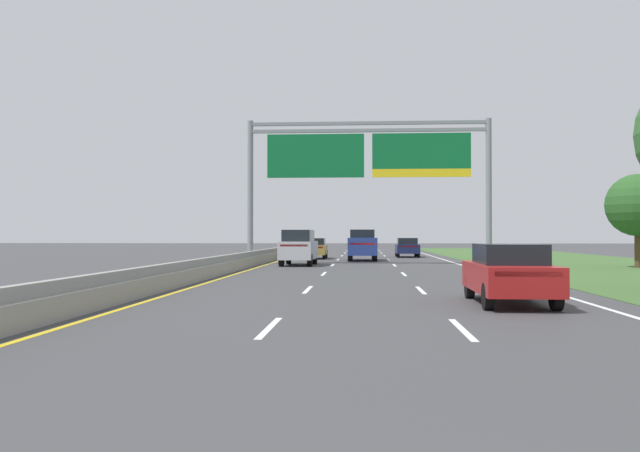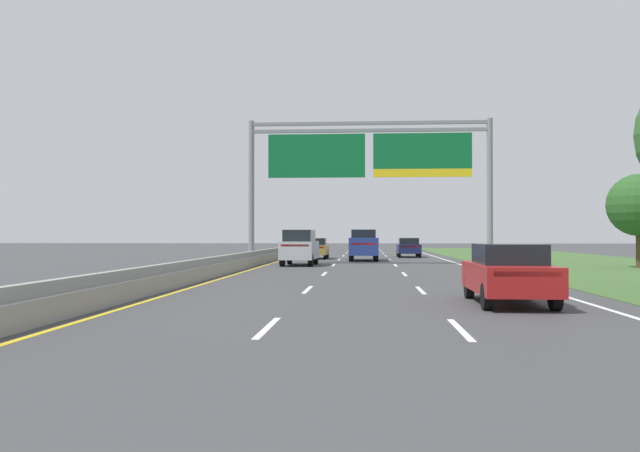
{
  "view_description": "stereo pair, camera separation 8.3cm",
  "coord_description": "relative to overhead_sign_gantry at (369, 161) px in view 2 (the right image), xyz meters",
  "views": [
    {
      "loc": [
        -0.04,
        -2.31,
        1.8
      ],
      "look_at": [
        -1.56,
        21.29,
        2.13
      ],
      "focal_mm": 37.24,
      "sensor_mm": 36.0,
      "label": 1
    },
    {
      "loc": [
        0.04,
        -2.3,
        1.8
      ],
      "look_at": [
        -1.56,
        21.29,
        2.13
      ],
      "focal_mm": 37.24,
      "sensor_mm": 36.0,
      "label": 2
    }
  ],
  "objects": [
    {
      "name": "ground_plane",
      "position": [
        -0.3,
        -3.6,
        -6.36
      ],
      "size": [
        220.0,
        220.0,
        0.0
      ],
      "primitive_type": "plane",
      "color": "#3D3D3F"
    },
    {
      "name": "grass_verge_right",
      "position": [
        13.65,
        -3.6,
        -6.35
      ],
      "size": [
        14.0,
        110.0,
        0.02
      ],
      "primitive_type": "cube",
      "color": "#3D602D",
      "rests_on": "ground"
    },
    {
      "name": "roadside_tree_mid",
      "position": [
        14.67,
        -3.69,
        -2.93
      ],
      "size": [
        3.41,
        3.41,
        5.15
      ],
      "color": "#4C3823",
      "rests_on": "ground"
    },
    {
      "name": "overhead_sign_gantry",
      "position": [
        0.0,
        0.0,
        0.0
      ],
      "size": [
        15.06,
        0.42,
        8.95
      ],
      "color": "gray",
      "rests_on": "ground"
    },
    {
      "name": "lane_striping",
      "position": [
        -0.3,
        -4.06,
        -6.36
      ],
      "size": [
        11.96,
        106.0,
        0.01
      ],
      "color": "white",
      "rests_on": "ground"
    },
    {
      "name": "median_barrier_concrete",
      "position": [
        -6.9,
        -3.6,
        -6.01
      ],
      "size": [
        0.6,
        110.0,
        0.85
      ],
      "color": "gray",
      "rests_on": "ground"
    },
    {
      "name": "pickup_truck_blue",
      "position": [
        -0.37,
        6.17,
        -5.29
      ],
      "size": [
        2.03,
        5.41,
        2.2
      ],
      "rotation": [
        0.0,
        0.0,
        1.58
      ],
      "color": "navy",
      "rests_on": "ground"
    },
    {
      "name": "car_gold_left_lane_sedan",
      "position": [
        -4.02,
        9.76,
        -5.54
      ],
      "size": [
        1.85,
        4.41,
        1.57
      ],
      "rotation": [
        0.0,
        0.0,
        1.58
      ],
      "color": "#A38438",
      "rests_on": "ground"
    },
    {
      "name": "car_red_right_lane_sedan",
      "position": [
        3.47,
        -23.32,
        -5.54
      ],
      "size": [
        1.88,
        4.42,
        1.57
      ],
      "rotation": [
        0.0,
        0.0,
        1.56
      ],
      "color": "maroon",
      "rests_on": "ground"
    },
    {
      "name": "car_navy_right_lane_sedan",
      "position": [
        3.3,
        13.89,
        -5.54
      ],
      "size": [
        1.86,
        4.42,
        1.57
      ],
      "rotation": [
        0.0,
        0.0,
        1.56
      ],
      "color": "#161E47",
      "rests_on": "ground"
    },
    {
      "name": "car_silver_left_lane_suv",
      "position": [
        -4.16,
        -1.48,
        -5.26
      ],
      "size": [
        1.99,
        4.74,
        2.11
      ],
      "rotation": [
        0.0,
        0.0,
        1.55
      ],
      "color": "#B2B5BA",
      "rests_on": "ground"
    }
  ]
}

